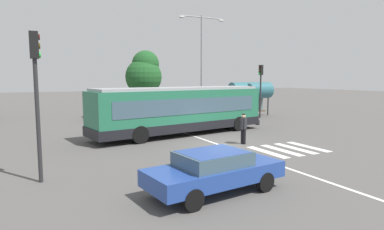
{
  "coord_description": "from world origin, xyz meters",
  "views": [
    {
      "loc": [
        -9.73,
        -14.93,
        3.63
      ],
      "look_at": [
        -0.34,
        3.39,
        1.3
      ],
      "focal_mm": 30.4,
      "sensor_mm": 36.0,
      "label": 1
    }
  ],
  "objects": [
    {
      "name": "foreground_sedan",
      "position": [
        -4.53,
        -6.33,
        0.77
      ],
      "size": [
        4.68,
        2.33,
        1.35
      ],
      "color": "black",
      "rests_on": "ground_plane"
    },
    {
      "name": "lane_center_line",
      "position": [
        -0.41,
        2.0,
        0.0
      ],
      "size": [
        0.16,
        24.0,
        0.01
      ],
      "primitive_type": "cube",
      "color": "silver",
      "rests_on": "ground_plane"
    },
    {
      "name": "bus_stop_shelter",
      "position": [
        9.42,
        10.16,
        2.42
      ],
      "size": [
        4.42,
        1.54,
        3.25
      ],
      "color": "#28282B",
      "rests_on": "ground_plane"
    },
    {
      "name": "parked_car_teal",
      "position": [
        -1.06,
        14.32,
        0.77
      ],
      "size": [
        2.04,
        4.58,
        1.35
      ],
      "color": "black",
      "rests_on": "ground_plane"
    },
    {
      "name": "ground_plane",
      "position": [
        0.0,
        0.0,
        0.0
      ],
      "size": [
        160.0,
        160.0,
        0.0
      ],
      "primitive_type": "plane",
      "color": "#514F4C"
    },
    {
      "name": "pedestrian_crossing_street",
      "position": [
        0.89,
        -0.44,
        0.97
      ],
      "size": [
        0.5,
        0.44,
        1.72
      ],
      "color": "black",
      "rests_on": "ground_plane"
    },
    {
      "name": "parked_car_white",
      "position": [
        -4.0,
        14.63,
        0.77
      ],
      "size": [
        2.06,
        4.59,
        1.35
      ],
      "color": "black",
      "rests_on": "ground_plane"
    },
    {
      "name": "parked_car_champagne",
      "position": [
        4.21,
        14.5,
        0.77
      ],
      "size": [
        2.19,
        4.64,
        1.35
      ],
      "color": "black",
      "rests_on": "ground_plane"
    },
    {
      "name": "traffic_light_far_corner",
      "position": [
        9.4,
        8.68,
        3.23
      ],
      "size": [
        0.33,
        0.32,
        4.83
      ],
      "color": "#28282B",
      "rests_on": "ground_plane"
    },
    {
      "name": "city_transit_bus",
      "position": [
        -0.84,
        3.99,
        1.59
      ],
      "size": [
        12.26,
        4.36,
        3.06
      ],
      "color": "black",
      "rests_on": "ground_plane"
    },
    {
      "name": "twin_arm_street_lamp",
      "position": [
        4.47,
        10.87,
        5.61
      ],
      "size": [
        4.57,
        0.32,
        9.13
      ],
      "color": "#939399",
      "rests_on": "ground_plane"
    },
    {
      "name": "crosswalk_painted_stripes",
      "position": [
        0.29,
        -2.6,
        0.0
      ],
      "size": [
        6.95,
        2.84,
        0.01
      ],
      "color": "silver",
      "rests_on": "ground_plane"
    },
    {
      "name": "background_tree_right",
      "position": [
        2.65,
        21.4,
        4.22
      ],
      "size": [
        4.21,
        4.21,
        6.85
      ],
      "color": "brown",
      "rests_on": "ground_plane"
    },
    {
      "name": "parked_car_charcoal",
      "position": [
        1.63,
        14.19,
        0.77
      ],
      "size": [
        2.12,
        4.61,
        1.35
      ],
      "color": "black",
      "rests_on": "ground_plane"
    },
    {
      "name": "traffic_light_near_corner",
      "position": [
        -9.4,
        -2.65,
        3.45
      ],
      "size": [
        0.33,
        0.32,
        5.19
      ],
      "color": "#28282B",
      "rests_on": "ground_plane"
    }
  ]
}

